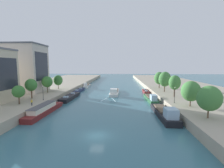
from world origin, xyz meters
The scene contains 25 objects.
ground_plane centered at (0.00, 0.00, 0.00)m, with size 400.00×400.00×0.00m, color #386B7A.
quay_left centered at (-35.34, 55.00, 1.08)m, with size 36.00×170.00×2.17m, color #A89E89.
quay_right centered at (35.34, 55.00, 1.08)m, with size 36.00×170.00×2.17m, color #A89E89.
barge_midriver centered at (1.53, 41.52, 0.87)m, with size 4.04×17.93×2.97m.
wake_behind_barge centered at (-0.07, 29.56, 0.01)m, with size 5.60×5.94×0.03m.
moored_boat_left_lone centered at (-15.58, 12.10, 1.07)m, with size 3.39×17.01×2.55m.
moored_boat_left_gap_after centered at (-14.74, 30.58, 0.69)m, with size 3.48×16.26×2.43m.
moored_boat_left_end centered at (-15.60, 46.60, 0.56)m, with size 2.56×13.51×2.16m.
moored_boat_left_near centered at (-14.88, 60.51, 0.94)m, with size 2.16×12.82×3.02m.
moored_boat_right_downstream centered at (14.94, 11.16, 1.02)m, with size 3.59×16.24×3.42m.
moored_boat_right_end centered at (14.92, 28.62, 0.90)m, with size 2.77×15.44×2.98m.
moored_boat_right_upstream centered at (15.61, 44.63, 0.62)m, with size 2.44×11.03×2.28m.
tree_left_distant centered at (-23.01, 13.27, 5.57)m, with size 3.20×3.20×5.06m.
tree_left_by_lamp centered at (-23.74, 20.52, 6.42)m, with size 3.55×3.55×6.21m.
tree_left_second centered at (-23.71, 31.26, 6.28)m, with size 4.00×4.00×6.21m.
tree_left_past_mid centered at (-23.25, 40.56, 5.99)m, with size 3.84×3.84×6.07m.
tree_right_nearest centered at (21.50, 4.43, 6.14)m, with size 4.56×4.56×6.47m.
tree_right_second centered at (21.90, 13.37, 6.07)m, with size 4.69×4.69×6.48m.
tree_right_by_lamp centered at (21.95, 25.46, 6.91)m, with size 3.76×3.76×7.14m.
tree_right_past_mid centered at (21.55, 35.55, 7.12)m, with size 4.73×4.73×7.88m.
tree_right_end_of_row centered at (21.98, 45.85, 6.68)m, with size 4.68×4.68×7.36m.
lamppost_left_bank centered at (-18.89, 18.28, 4.54)m, with size 0.28×0.28×4.31m.
lamppost_right_bank centered at (19.22, 17.00, 4.58)m, with size 0.28×0.28×4.39m.
building_left_tall centered at (-33.41, 33.22, 11.46)m, with size 14.46×12.38×18.55m.
person_on_quay centered at (-18.80, 11.99, 3.09)m, with size 0.33×0.48×1.62m.
Camera 1 is at (4.17, -26.52, 12.58)m, focal length 25.10 mm.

